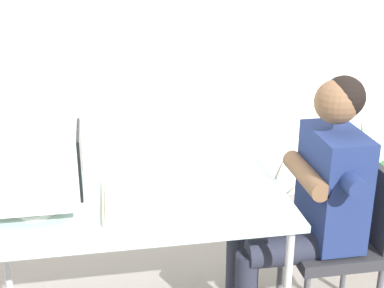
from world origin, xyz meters
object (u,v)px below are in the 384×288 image
(crt_monitor, at_px, (33,163))
(desk_mug, at_px, (129,167))
(keyboard, at_px, (119,199))
(potted_plant, at_px, (361,209))
(office_chair, at_px, (344,234))
(desk, at_px, (133,210))
(person_seated, at_px, (310,198))

(crt_monitor, distance_m, desk_mug, 0.55)
(keyboard, relative_size, potted_plant, 0.55)
(office_chair, xyz_separation_m, desk_mug, (-1.02, 0.31, 0.30))
(keyboard, xyz_separation_m, desk_mug, (0.07, 0.29, 0.03))
(crt_monitor, bearing_deg, potted_plant, 17.05)
(crt_monitor, relative_size, keyboard, 0.89)
(potted_plant, xyz_separation_m, desk_mug, (-1.41, -0.26, 0.50))
(crt_monitor, bearing_deg, keyboard, 1.54)
(crt_monitor, bearing_deg, office_chair, -0.41)
(crt_monitor, relative_size, office_chair, 0.47)
(desk, xyz_separation_m, office_chair, (1.02, -0.04, -0.21))
(desk, height_order, office_chair, office_chair)
(office_chair, distance_m, desk_mug, 1.11)
(keyboard, relative_size, desk_mug, 4.76)
(keyboard, height_order, person_seated, person_seated)
(crt_monitor, distance_m, potted_plant, 2.03)
(keyboard, distance_m, potted_plant, 1.65)
(potted_plant, distance_m, desk_mug, 1.52)
(person_seated, height_order, desk_mug, person_seated)
(desk, bearing_deg, person_seated, -2.61)
(crt_monitor, height_order, potted_plant, crt_monitor)
(keyboard, height_order, potted_plant, potted_plant)
(crt_monitor, height_order, keyboard, crt_monitor)
(crt_monitor, distance_m, person_seated, 1.28)
(desk, height_order, person_seated, person_seated)
(office_chair, distance_m, person_seated, 0.29)
(desk, distance_m, potted_plant, 1.57)
(desk_mug, bearing_deg, crt_monitor, -143.92)
(office_chair, xyz_separation_m, person_seated, (-0.19, 0.00, 0.21))
(crt_monitor, height_order, person_seated, person_seated)
(crt_monitor, bearing_deg, desk_mug, 36.08)
(desk, relative_size, person_seated, 1.09)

